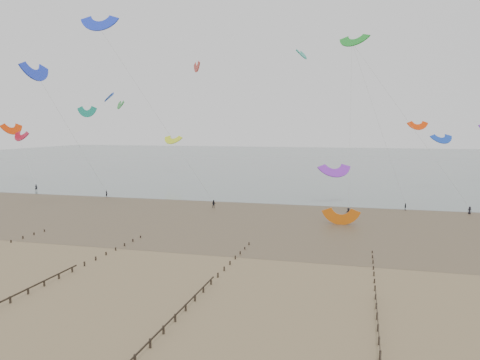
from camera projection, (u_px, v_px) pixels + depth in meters
ground at (197, 266)px, 60.29m from camera, size 500.00×500.00×0.00m
sea_and_shore at (236, 215)px, 94.38m from camera, size 500.00×665.00×0.03m
groynes at (166, 326)px, 40.93m from camera, size 72.16×50.16×1.00m
kitesurfer_lead at (107, 194)px, 118.93m from camera, size 0.72×0.60×1.68m
kitesurfers at (409, 208)px, 98.50m from camera, size 147.70×20.38×1.88m
grounded_kite at (341, 225)px, 85.56m from camera, size 5.92×4.70×3.16m
kites_airborne at (263, 109)px, 148.03m from camera, size 220.71×111.05×40.02m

